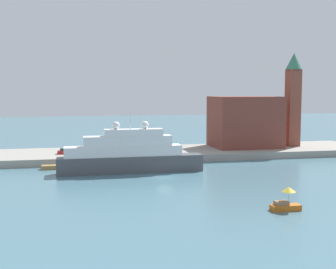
# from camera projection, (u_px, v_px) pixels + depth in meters

# --- Properties ---
(ground) EXTENTS (400.00, 400.00, 0.00)m
(ground) POSITION_uv_depth(u_px,v_px,m) (165.00, 178.00, 81.46)
(ground) COLOR slate
(quay_dock) EXTENTS (110.00, 18.90, 1.58)m
(quay_dock) POSITION_uv_depth(u_px,v_px,m) (142.00, 154.00, 106.13)
(quay_dock) COLOR gray
(quay_dock) RESTS_ON ground
(large_yacht) EXTENTS (27.64, 3.57, 11.50)m
(large_yacht) POSITION_uv_depth(u_px,v_px,m) (129.00, 155.00, 86.25)
(large_yacht) COLOR #4C4C51
(large_yacht) RESTS_ON ground
(small_motorboat) EXTENTS (3.91, 1.84, 3.10)m
(small_motorboat) POSITION_uv_depth(u_px,v_px,m) (286.00, 202.00, 59.14)
(small_motorboat) COLOR #C66019
(small_motorboat) RESTS_ON ground
(work_barge) EXTENTS (6.42, 1.85, 0.80)m
(work_barge) POSITION_uv_depth(u_px,v_px,m) (58.00, 167.00, 90.39)
(work_barge) COLOR olive
(work_barge) RESTS_ON ground
(harbor_building) EXTENTS (16.03, 12.46, 12.49)m
(harbor_building) POSITION_uv_depth(u_px,v_px,m) (245.00, 122.00, 112.51)
(harbor_building) COLOR brown
(harbor_building) RESTS_ON quay_dock
(bell_tower) EXTENTS (4.00, 4.00, 23.23)m
(bell_tower) POSITION_uv_depth(u_px,v_px,m) (293.00, 96.00, 113.73)
(bell_tower) COLOR brown
(bell_tower) RESTS_ON quay_dock
(parked_car) EXTENTS (3.99, 1.74, 1.24)m
(parked_car) POSITION_uv_depth(u_px,v_px,m) (66.00, 151.00, 100.64)
(parked_car) COLOR #B21E1E
(parked_car) RESTS_ON quay_dock
(person_figure) EXTENTS (0.36, 0.36, 1.74)m
(person_figure) POSITION_uv_depth(u_px,v_px,m) (95.00, 153.00, 96.08)
(person_figure) COLOR maroon
(person_figure) RESTS_ON quay_dock
(mooring_bollard) EXTENTS (0.45, 0.45, 0.78)m
(mooring_bollard) POSITION_uv_depth(u_px,v_px,m) (174.00, 153.00, 99.38)
(mooring_bollard) COLOR black
(mooring_bollard) RESTS_ON quay_dock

